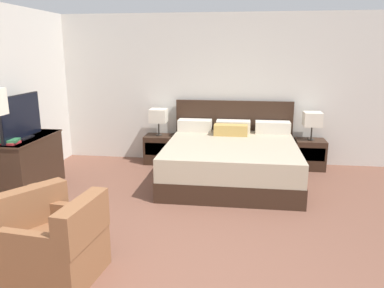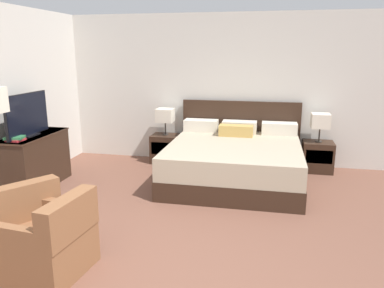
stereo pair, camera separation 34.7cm
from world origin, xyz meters
The scene contains 12 objects.
wall_back centered at (0.00, 4.01, 1.31)m, with size 6.57×0.06×2.62m, color beige.
bed centered at (0.44, 2.95, 0.33)m, with size 2.06×2.09×1.13m.
nightstand_left centered at (-0.88, 3.71, 0.25)m, with size 0.49×0.41×0.51m.
nightstand_right centered at (1.76, 3.71, 0.25)m, with size 0.49×0.41×0.51m.
table_lamp_left centered at (-0.88, 3.71, 0.86)m, with size 0.29×0.29×0.48m.
table_lamp_right centered at (1.76, 3.71, 0.86)m, with size 0.29×0.29×0.48m.
dresser centered at (-2.42, 2.09, 0.41)m, with size 0.48×1.17×0.79m.
tv centered at (-2.42, 2.01, 1.09)m, with size 0.18×0.91×0.61m.
book_red_cover centered at (-2.41, 1.70, 0.81)m, with size 0.20×0.19×0.03m, color #B7282D.
book_blue_cover centered at (-2.42, 1.70, 0.84)m, with size 0.23×0.19×0.03m, color #2D7042.
armchair_by_window centered at (-1.52, 0.43, 0.28)m, with size 0.95×0.95×0.76m.
armchair_companion centered at (-0.95, 0.10, 0.28)m, with size 0.76×0.75×0.76m.
Camera 2 is at (0.93, -2.62, 1.98)m, focal length 35.00 mm.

